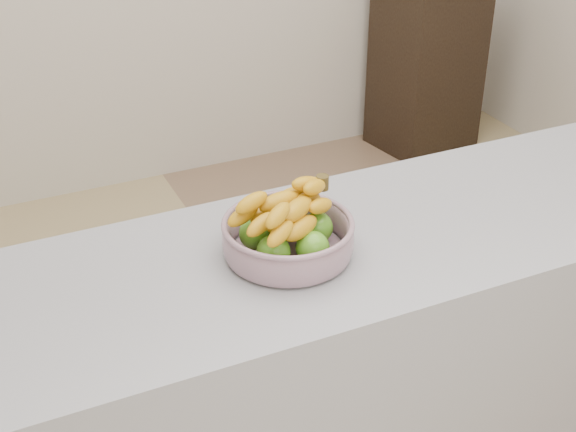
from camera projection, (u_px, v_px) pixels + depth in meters
counter at (393, 368)px, 2.15m from camera, size 2.00×0.60×0.90m
cabinet at (427, 66)px, 4.22m from camera, size 0.55×0.47×0.89m
fruit_bowl at (288, 234)px, 1.78m from camera, size 0.30×0.30×0.16m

